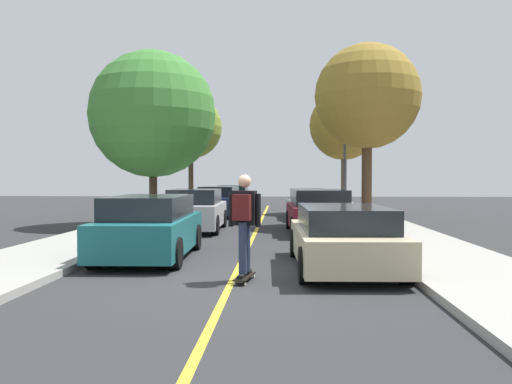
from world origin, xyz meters
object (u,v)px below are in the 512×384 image
Objects in this scene: street_tree_right_near at (344,126)px; skateboarder at (244,218)px; street_tree_left_nearest at (153,115)px; street_tree_left_near at (191,128)px; skateboard at (245,277)px; parked_car_right_far at (309,204)px; parked_car_right_near at (319,211)px; parked_car_left_far at (219,202)px; parked_car_left_near at (195,211)px; street_tree_right_nearest at (367,97)px; streetlamp at (345,150)px; parked_car_left_nearest at (150,227)px; parked_car_right_nearest at (343,237)px; parked_car_left_farthest at (233,197)px.

skateboarder is (-3.79, -16.99, -3.32)m from street_tree_right_near.
street_tree_left_nearest is at bearing 112.35° from skateboarder.
skateboard is (4.23, -18.28, -4.42)m from street_tree_left_near.
parked_car_right_near is at bearing -89.98° from parked_car_right_far.
parked_car_right_far is 0.72× the size of street_tree_right_near.
street_tree_left_nearest is at bearing -111.90° from parked_car_left_far.
street_tree_left_nearest reaches higher than skateboard.
street_tree_right_near is at bearing 77.44° from skateboarder.
street_tree_right_near is (6.09, 1.95, 3.74)m from parked_car_left_far.
parked_car_left_near is 4.20m from parked_car_right_near.
skateboarder is (-3.79, -10.10, -3.66)m from street_tree_right_nearest.
streetlamp is at bearing 76.63° from parked_car_right_near.
parked_car_left_far is (0.00, 12.56, -0.01)m from parked_car_left_nearest.
parked_car_right_nearest is (4.17, -13.68, -0.06)m from parked_car_left_far.
parked_car_left_farthest is 12.56m from street_tree_left_nearest.
parked_car_left_near is 7.52m from street_tree_right_nearest.
parked_car_left_near is 8.19m from parked_car_right_nearest.
parked_car_left_near is at bearing -90.01° from parked_car_left_far.
parked_car_right_far is 0.67× the size of street_tree_left_nearest.
parked_car_left_nearest reaches higher than skateboard.
street_tree_right_near is 2.17m from streetlamp.
streetlamp is (7.84, 5.02, -1.11)m from street_tree_left_nearest.
street_tree_right_nearest reaches higher than parked_car_right_near.
parked_car_left_nearest is 0.69× the size of street_tree_right_near.
street_tree_left_nearest is at bearing 124.38° from parked_car_right_nearest.
street_tree_right_near reaches higher than parked_car_left_far.
parked_car_left_near reaches higher than parked_car_left_nearest.
streetlamp is (5.92, 12.80, 2.39)m from parked_car_left_nearest.
parked_car_right_near is at bearing 76.73° from skateboard.
parked_car_right_near reaches higher than skateboard.
parked_car_left_near reaches higher than parked_car_left_farthest.
parked_car_left_nearest is 12.56m from parked_car_left_far.
parked_car_left_farthest is 5.78m from street_tree_left_near.
parked_car_left_near reaches higher than skateboard.
parked_car_right_far is 0.71× the size of street_tree_left_near.
street_tree_left_nearest reaches higher than parked_car_left_farthest.
skateboard is 1.03m from skateboarder.
parked_car_right_far is (4.17, -8.32, -0.01)m from parked_car_left_farthest.
parked_car_right_near is 7.40m from street_tree_left_nearest.
streetlamp is at bearing 49.26° from parked_car_left_near.
street_tree_left_nearest is 1.07× the size of street_tree_right_near.
street_tree_right_nearest reaches higher than street_tree_left_near.
parked_car_right_nearest reaches higher than skateboard.
parked_car_left_near is at bearing -130.74° from streetlamp.
parked_car_right_nearest is at bearing -90.00° from parked_car_right_near.
skateboard is at bearing -97.68° from parked_car_right_far.
street_tree_left_nearest is (-1.92, 7.78, 3.50)m from parked_car_left_nearest.
parked_car_left_near is 0.94× the size of parked_car_right_far.
street_tree_left_near is at bearing 158.91° from streetlamp.
parked_car_left_nearest is at bearing 133.24° from skateboard.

